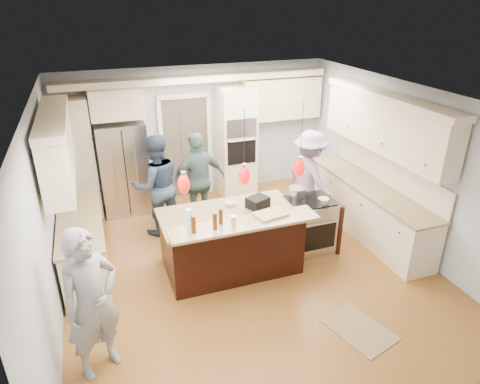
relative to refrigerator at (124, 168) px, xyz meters
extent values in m
plane|color=olive|center=(1.55, -2.64, -0.90)|extent=(6.00, 6.00, 0.00)
cube|color=#B2BCC6|center=(1.55, 0.36, 0.45)|extent=(5.50, 0.04, 2.70)
cube|color=#B2BCC6|center=(1.55, -5.64, 0.45)|extent=(5.50, 0.04, 2.70)
cube|color=#B2BCC6|center=(-1.20, -2.64, 0.45)|extent=(0.04, 6.00, 2.70)
cube|color=#B2BCC6|center=(4.30, -2.64, 0.45)|extent=(0.04, 6.00, 2.70)
cube|color=white|center=(1.55, -2.64, 1.80)|extent=(5.50, 6.00, 0.04)
cube|color=#B7B7BC|center=(0.00, 0.00, 0.00)|extent=(0.90, 0.70, 1.80)
cube|color=beige|center=(2.30, 0.03, 0.25)|extent=(0.72, 0.64, 2.30)
cube|color=black|center=(2.30, -0.30, 0.65)|extent=(0.60, 0.02, 0.35)
cube|color=black|center=(2.30, -0.30, 0.15)|extent=(0.60, 0.02, 0.50)
cylinder|color=#B7B7BC|center=(2.30, -0.33, 0.40)|extent=(0.55, 0.02, 0.02)
cube|color=beige|center=(-0.80, 0.06, 0.25)|extent=(0.60, 0.58, 2.30)
cube|color=beige|center=(0.00, 0.06, 1.25)|extent=(0.95, 0.58, 0.55)
cube|color=beige|center=(3.35, 0.18, 1.05)|extent=(1.70, 0.35, 0.85)
cube|color=beige|center=(1.55, 0.16, 1.58)|extent=(5.30, 0.38, 0.12)
cube|color=#4C443A|center=(1.30, 0.35, 0.15)|extent=(0.90, 0.06, 2.10)
cube|color=white|center=(1.30, 0.31, 1.23)|extent=(1.04, 0.06, 0.10)
cube|color=beige|center=(3.95, -2.34, -0.46)|extent=(0.60, 3.00, 0.88)
cube|color=tan|center=(3.95, -2.34, 0.00)|extent=(0.64, 3.05, 0.04)
cube|color=beige|center=(4.07, -2.34, 1.08)|extent=(0.35, 3.00, 0.85)
cube|color=beige|center=(4.06, -2.34, 1.56)|extent=(0.37, 3.10, 0.10)
cube|color=beige|center=(-0.85, -1.84, -0.46)|extent=(0.60, 2.20, 0.88)
cube|color=tan|center=(-0.85, -1.84, 0.00)|extent=(0.64, 2.25, 0.04)
cube|color=beige|center=(-0.97, -1.84, 1.08)|extent=(0.35, 2.20, 0.85)
cube|color=beige|center=(-0.96, -1.84, 1.56)|extent=(0.37, 2.30, 0.10)
cube|color=black|center=(1.30, -2.49, -0.46)|extent=(2.00, 1.00, 0.88)
cube|color=tan|center=(1.30, -2.49, 0.00)|extent=(2.10, 1.10, 0.04)
cube|color=black|center=(1.30, -3.05, -0.36)|extent=(2.00, 0.12, 1.08)
cube|color=tan|center=(1.30, -3.19, 0.20)|extent=(2.10, 0.42, 0.04)
cube|color=black|center=(1.79, -2.45, 0.10)|extent=(0.39, 0.35, 0.17)
cube|color=#B7B7BC|center=(2.68, -2.49, -0.45)|extent=(0.76, 0.66, 0.90)
cube|color=black|center=(2.68, -2.83, -0.50)|extent=(0.65, 0.01, 0.45)
cube|color=black|center=(2.68, -2.49, 0.01)|extent=(0.72, 0.59, 0.02)
cube|color=black|center=(3.09, -2.49, -0.46)|extent=(0.06, 0.71, 0.88)
cylinder|color=black|center=(0.50, -3.15, 1.43)|extent=(0.01, 0.01, 0.75)
ellipsoid|color=#BB0B0B|center=(0.50, -3.15, 0.90)|extent=(0.15, 0.15, 0.26)
cylinder|color=black|center=(1.30, -3.15, 1.43)|extent=(0.01, 0.01, 0.75)
ellipsoid|color=#BB0B0B|center=(1.30, -3.15, 0.90)|extent=(0.15, 0.15, 0.26)
cylinder|color=black|center=(2.10, -3.15, 1.43)|extent=(0.01, 0.01, 0.75)
ellipsoid|color=#BB0B0B|center=(2.10, -3.15, 0.90)|extent=(0.15, 0.15, 0.26)
imported|color=gray|center=(-0.75, -3.96, 0.01)|extent=(0.79, 0.70, 1.82)
imported|color=#2B3B54|center=(0.45, -1.06, 0.02)|extent=(0.97, 0.79, 1.83)
imported|color=#486465|center=(1.20, -1.04, -0.01)|extent=(1.11, 0.64, 1.78)
imported|color=#977DA8|center=(3.19, -1.53, -0.03)|extent=(0.86, 1.24, 1.75)
cube|color=#9C7E55|center=(2.41, -4.46, -0.89)|extent=(0.81, 1.00, 0.01)
cylinder|color=silver|center=(0.53, -3.18, 0.39)|extent=(0.08, 0.08, 0.33)
cylinder|color=#45220C|center=(0.87, -3.22, 0.34)|extent=(0.07, 0.07, 0.24)
cylinder|color=#45220C|center=(0.58, -3.22, 0.34)|extent=(0.07, 0.07, 0.25)
cylinder|color=#45220C|center=(0.98, -3.10, 0.33)|extent=(0.06, 0.06, 0.23)
cylinder|color=#B7B7BC|center=(1.14, -3.19, 0.29)|extent=(0.08, 0.08, 0.13)
cube|color=tan|center=(1.71, -3.11, 0.24)|extent=(0.48, 0.38, 0.03)
cylinder|color=#B7B7BC|center=(2.54, -2.30, 0.10)|extent=(0.27, 0.27, 0.16)
cylinder|color=#B7B7BC|center=(2.82, -2.68, 0.06)|extent=(0.18, 0.18, 0.09)
camera|label=1|loc=(-0.48, -7.96, 3.05)|focal=32.00mm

